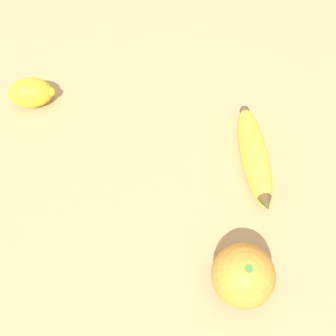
# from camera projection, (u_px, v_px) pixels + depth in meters

# --- Properties ---
(ground_plane) EXTENTS (3.00, 3.00, 0.00)m
(ground_plane) POSITION_uv_depth(u_px,v_px,m) (163.00, 130.00, 0.64)
(ground_plane) COLOR tan
(banana) EXTENTS (0.18, 0.10, 0.04)m
(banana) POSITION_uv_depth(u_px,v_px,m) (255.00, 156.00, 0.60)
(banana) COLOR yellow
(banana) RESTS_ON ground_plane
(orange) EXTENTS (0.08, 0.08, 0.08)m
(orange) POSITION_uv_depth(u_px,v_px,m) (243.00, 276.00, 0.50)
(orange) COLOR orange
(orange) RESTS_ON ground_plane
(lemon) EXTENTS (0.07, 0.08, 0.05)m
(lemon) POSITION_uv_depth(u_px,v_px,m) (30.00, 94.00, 0.65)
(lemon) COLOR yellow
(lemon) RESTS_ON ground_plane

